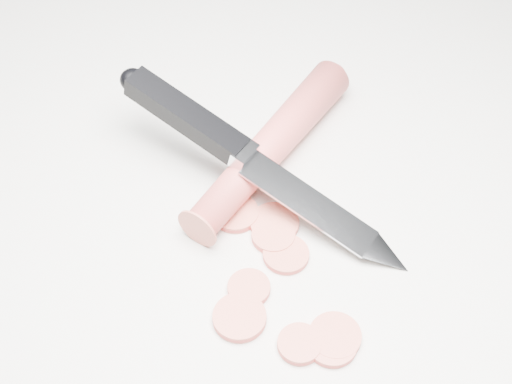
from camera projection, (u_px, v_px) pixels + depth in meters
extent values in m
plane|color=beige|center=(275.00, 232.00, 0.59)|extent=(2.40, 2.40, 0.00)
cylinder|color=#C8423F|center=(271.00, 146.00, 0.63)|extent=(0.17, 0.19, 0.03)
cylinder|color=#C45644|center=(249.00, 288.00, 0.55)|extent=(0.03, 0.03, 0.01)
cylinder|color=#C45644|center=(286.00, 254.00, 0.57)|extent=(0.04, 0.04, 0.01)
cylinder|color=#C45644|center=(274.00, 223.00, 0.59)|extent=(0.04, 0.04, 0.01)
cylinder|color=#C45644|center=(332.00, 344.00, 0.52)|extent=(0.04, 0.04, 0.01)
cylinder|color=#C45644|center=(335.00, 336.00, 0.52)|extent=(0.04, 0.04, 0.01)
cylinder|color=#C45644|center=(236.00, 213.00, 0.60)|extent=(0.04, 0.04, 0.01)
cylinder|color=#C45644|center=(300.00, 344.00, 0.52)|extent=(0.03, 0.03, 0.01)
cylinder|color=#C45644|center=(239.00, 317.00, 0.53)|extent=(0.04, 0.04, 0.01)
cylinder|color=#C45644|center=(273.00, 236.00, 0.58)|extent=(0.04, 0.04, 0.01)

